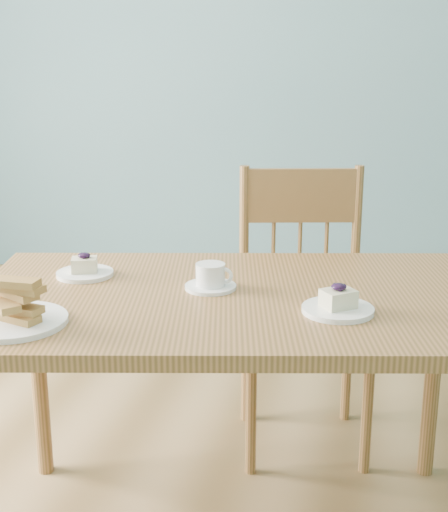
# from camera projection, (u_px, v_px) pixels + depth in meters

# --- Properties ---
(room) EXTENTS (5.01, 5.01, 2.71)m
(room) POSITION_uv_depth(u_px,v_px,m) (98.00, 55.00, 1.66)
(room) COLOR #9B7748
(room) RESTS_ON ground
(dining_table) EXTENTS (1.53, 1.08, 0.75)m
(dining_table) POSITION_uv_depth(u_px,v_px,m) (237.00, 320.00, 1.89)
(dining_table) COLOR #9F6A3C
(dining_table) RESTS_ON ground
(dining_chair) EXTENTS (0.53, 0.52, 0.98)m
(dining_chair) POSITION_uv_depth(u_px,v_px,m) (303.00, 309.00, 2.48)
(dining_chair) COLOR #9F6A3C
(dining_chair) RESTS_ON ground
(cheesecake_plate_near) EXTENTS (0.18, 0.18, 0.07)m
(cheesecake_plate_near) POSITION_uv_depth(u_px,v_px,m) (338.00, 305.00, 1.73)
(cheesecake_plate_near) COLOR white
(cheesecake_plate_near) RESTS_ON dining_table
(cheesecake_plate_far) EXTENTS (0.16, 0.16, 0.07)m
(cheesecake_plate_far) POSITION_uv_depth(u_px,v_px,m) (85.00, 270.00, 2.02)
(cheesecake_plate_far) COLOR white
(cheesecake_plate_far) RESTS_ON dining_table
(coffee_cup) EXTENTS (0.14, 0.14, 0.07)m
(coffee_cup) POSITION_uv_depth(u_px,v_px,m) (211.00, 278.00, 1.90)
(coffee_cup) COLOR white
(coffee_cup) RESTS_ON dining_table
(biscotti_plate) EXTENTS (0.25, 0.25, 0.12)m
(biscotti_plate) POSITION_uv_depth(u_px,v_px,m) (12.00, 309.00, 1.65)
(biscotti_plate) COLOR white
(biscotti_plate) RESTS_ON dining_table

